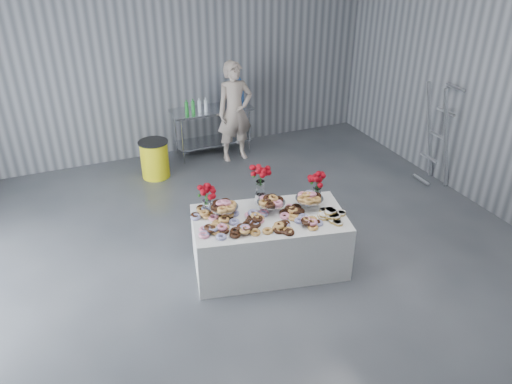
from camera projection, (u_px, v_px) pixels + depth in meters
ground at (263, 291)px, 6.12m from camera, size 9.00×9.00×0.00m
room_walls at (236, 81)px, 4.80m from camera, size 8.04×9.04×4.02m
display_table at (269, 242)px, 6.38m from camera, size 2.07×1.37×0.75m
prep_table at (212, 123)px, 9.37m from camera, size 1.50×0.60×0.90m
donut_mounds at (271, 216)px, 6.13m from camera, size 1.93×1.16×0.09m
cake_stand_left at (224, 206)px, 6.17m from camera, size 0.36×0.36×0.17m
cake_stand_mid at (271, 201)px, 6.27m from camera, size 0.36×0.36×0.17m
cake_stand_right at (309, 197)px, 6.35m from camera, size 0.36×0.36×0.17m
danish_pile at (331, 214)px, 6.17m from camera, size 0.48×0.48×0.11m
bouquet_left at (206, 192)px, 6.14m from camera, size 0.26×0.26×0.42m
bouquet_right at (318, 180)px, 6.43m from camera, size 0.26×0.26×0.42m
bouquet_center at (260, 178)px, 6.30m from camera, size 0.26×0.26×0.57m
water_jug at (237, 92)px, 9.28m from camera, size 0.28×0.28×0.55m
drink_bottles at (196, 106)px, 8.98m from camera, size 0.54×0.08×0.27m
person at (235, 112)px, 9.04m from camera, size 0.68×0.45×1.84m
trash_barrel at (155, 159)px, 8.65m from camera, size 0.52×0.52×0.66m
stepladder at (437, 135)px, 8.15m from camera, size 0.63×0.45×1.78m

